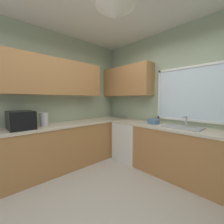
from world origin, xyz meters
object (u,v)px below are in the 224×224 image
object	(u,v)px
microwave	(21,120)
kettle	(44,119)
bowl	(153,121)
sink_assembly	(183,127)
dishwasher	(130,141)

from	to	relation	value
microwave	kettle	size ratio (longest dim) A/B	1.96
kettle	bowl	world-z (taller)	kettle
kettle	bowl	distance (m)	2.06
sink_assembly	kettle	bearing A→B (deg)	-136.17
microwave	dishwasher	bearing A→B (deg)	71.75
dishwasher	microwave	xyz separation A→B (m)	(-0.66, -2.00, 0.61)
dishwasher	bowl	size ratio (longest dim) A/B	3.62
kettle	dishwasher	bearing A→B (deg)	68.78
dishwasher	microwave	world-z (taller)	microwave
bowl	dishwasher	bearing A→B (deg)	-176.92
dishwasher	kettle	bearing A→B (deg)	-111.22
kettle	bowl	size ratio (longest dim) A/B	1.05
microwave	sink_assembly	world-z (taller)	microwave
microwave	bowl	size ratio (longest dim) A/B	2.07
sink_assembly	bowl	bearing A→B (deg)	-179.33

